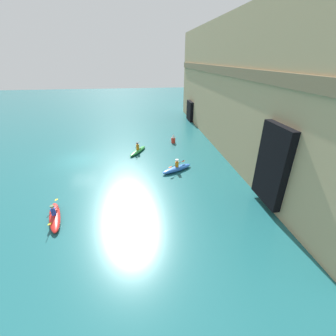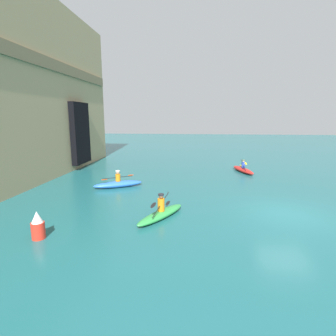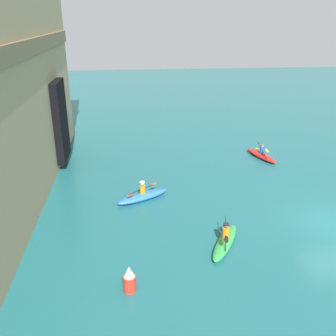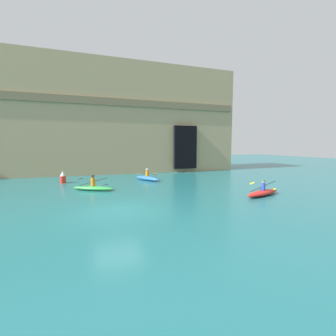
# 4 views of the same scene
# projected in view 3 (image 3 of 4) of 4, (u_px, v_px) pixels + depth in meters

# --- Properties ---
(ground_plane) EXTENTS (120.00, 120.00, 0.00)m
(ground_plane) POSITION_uv_depth(u_px,v_px,m) (334.00, 225.00, 18.90)
(ground_plane) COLOR #1E6066
(kayak_blue) EXTENTS (2.19, 3.20, 1.14)m
(kayak_blue) POSITION_uv_depth(u_px,v_px,m) (143.00, 196.00, 21.38)
(kayak_blue) COLOR blue
(kayak_blue) RESTS_ON ground
(kayak_red) EXTENTS (3.40, 1.67, 1.07)m
(kayak_red) POSITION_uv_depth(u_px,v_px,m) (261.00, 155.00, 27.70)
(kayak_red) COLOR red
(kayak_red) RESTS_ON ground
(kayak_green) EXTENTS (3.16, 2.17, 1.15)m
(kayak_green) POSITION_uv_depth(u_px,v_px,m) (225.00, 241.00, 17.12)
(kayak_green) COLOR green
(kayak_green) RESTS_ON ground
(marker_buoy) EXTENTS (0.50, 0.50, 1.09)m
(marker_buoy) POSITION_uv_depth(u_px,v_px,m) (129.00, 280.00, 14.20)
(marker_buoy) COLOR red
(marker_buoy) RESTS_ON ground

